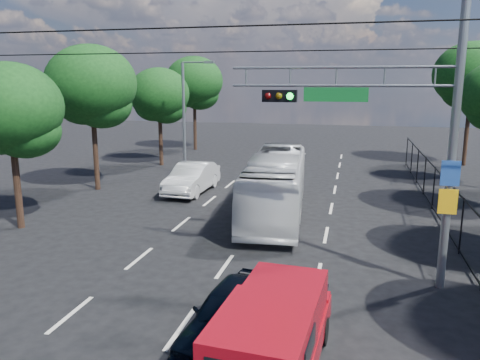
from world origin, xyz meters
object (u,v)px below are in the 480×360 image
(signal_mast, at_px, (409,105))
(red_pickup, at_px, (274,333))
(white_bus, at_px, (276,184))
(navy_hatchback, at_px, (234,313))
(white_van, at_px, (192,178))

(signal_mast, xyz_separation_m, red_pickup, (-2.79, -5.28, -4.30))
(white_bus, bearing_deg, signal_mast, -58.76)
(red_pickup, height_order, white_bus, white_bus)
(white_bus, bearing_deg, navy_hatchback, -90.64)
(signal_mast, bearing_deg, red_pickup, -117.88)
(navy_hatchback, bearing_deg, white_bus, 101.75)
(red_pickup, distance_m, navy_hatchback, 1.59)
(signal_mast, distance_m, red_pickup, 7.35)
(red_pickup, bearing_deg, signal_mast, 62.12)
(red_pickup, relative_size, navy_hatchback, 1.23)
(signal_mast, height_order, white_van, signal_mast)
(white_bus, height_order, white_van, white_bus)
(navy_hatchback, distance_m, white_bus, 10.65)
(navy_hatchback, height_order, white_bus, white_bus)
(signal_mast, bearing_deg, navy_hatchback, -133.08)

